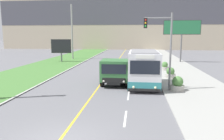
# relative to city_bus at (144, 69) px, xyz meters

# --- Properties ---
(lane_marking_centre) EXTENTS (2.88, 140.00, 0.01)m
(lane_marking_centre) POSITION_rel_city_bus_xyz_m (-3.55, -7.94, -1.62)
(lane_marking_centre) COLOR gold
(lane_marking_centre) RESTS_ON ground_plane
(apartment_block_background) EXTENTS (80.00, 8.04, 21.53)m
(apartment_block_background) POSITION_rel_city_bus_xyz_m (-3.96, 52.14, 9.14)
(apartment_block_background) COLOR #BCAD93
(apartment_block_background) RESTS_ON ground_plane
(city_bus) EXTENTS (2.72, 5.38, 3.21)m
(city_bus) POSITION_rel_city_bus_xyz_m (0.00, 0.00, 0.00)
(city_bus) COLOR silver
(city_bus) RESTS_ON ground_plane
(dump_truck) EXTENTS (2.56, 6.87, 2.38)m
(dump_truck) POSITION_rel_city_bus_xyz_m (-2.53, 0.95, -0.41)
(dump_truck) COLOR black
(dump_truck) RESTS_ON ground_plane
(utility_pole_far) EXTENTS (1.80, 0.28, 10.10)m
(utility_pole_far) POSITION_rel_city_bus_xyz_m (-12.73, 21.14, 3.48)
(utility_pole_far) COLOR #9E9E99
(utility_pole_far) RESTS_ON ground_plane
(traffic_light_mast) EXTENTS (2.28, 0.32, 6.32)m
(traffic_light_mast) POSITION_rel_city_bus_xyz_m (1.46, -1.16, 2.38)
(traffic_light_mast) COLOR slate
(traffic_light_mast) RESTS_ON ground_plane
(billboard_large) EXTENTS (5.99, 0.24, 6.94)m
(billboard_large) POSITION_rel_city_bus_xyz_m (6.68, 18.18, 3.87)
(billboard_large) COLOR #59595B
(billboard_large) RESTS_ON ground_plane
(billboard_small) EXTENTS (3.45, 0.24, 3.83)m
(billboard_small) POSITION_rel_city_bus_xyz_m (-13.36, 16.64, 0.95)
(billboard_small) COLOR #59595B
(billboard_small) RESTS_ON ground_plane
(planter_round_near) EXTENTS (1.12, 1.12, 1.19)m
(planter_round_near) POSITION_rel_city_bus_xyz_m (2.73, -1.29, -1.03)
(planter_round_near) COLOR #B7B2A8
(planter_round_near) RESTS_ON sidewalk_right
(planter_round_second) EXTENTS (1.07, 1.07, 1.14)m
(planter_round_second) POSITION_rel_city_bus_xyz_m (2.94, 3.99, -1.05)
(planter_round_second) COLOR #B7B2A8
(planter_round_second) RESTS_ON sidewalk_right
(planter_round_third) EXTENTS (1.01, 1.01, 1.07)m
(planter_round_third) POSITION_rel_city_bus_xyz_m (3.01, 9.27, -1.08)
(planter_round_third) COLOR #B7B2A8
(planter_round_third) RESTS_ON sidewalk_right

